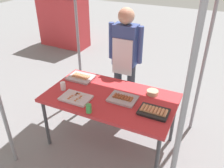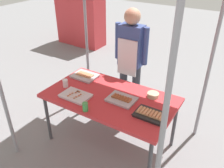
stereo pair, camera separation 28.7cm
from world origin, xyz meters
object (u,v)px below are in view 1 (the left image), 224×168
(drink_cup_near_edge, at_px, (89,109))
(neighbor_stall_right, at_px, (56,7))
(tray_meat_skewers, at_px, (76,98))
(drink_cup_by_wok, at_px, (63,86))
(vendor_woman, at_px, (125,55))
(tray_grilled_sausages, at_px, (123,99))
(condiment_bowl, at_px, (153,92))
(neighbor_stall_left, at_px, (72,12))
(stall_table, at_px, (110,100))
(tray_pork_links, at_px, (154,111))
(tray_spring_rolls, at_px, (81,77))

(drink_cup_near_edge, bearing_deg, neighbor_stall_right, 131.12)
(tray_meat_skewers, bearing_deg, neighbor_stall_right, 129.72)
(drink_cup_by_wok, bearing_deg, vendor_woman, 61.32)
(tray_grilled_sausages, bearing_deg, condiment_bowl, 44.64)
(tray_meat_skewers, distance_m, neighbor_stall_left, 3.75)
(tray_meat_skewers, bearing_deg, stall_table, 33.80)
(drink_cup_near_edge, bearing_deg, neighbor_stall_left, 126.35)
(drink_cup_near_edge, distance_m, neighbor_stall_left, 4.04)
(tray_grilled_sausages, distance_m, tray_meat_skewers, 0.57)
(tray_pork_links, bearing_deg, tray_spring_rolls, 163.73)
(drink_cup_near_edge, bearing_deg, stall_table, 79.53)
(vendor_woman, bearing_deg, neighbor_stall_left, -41.80)
(condiment_bowl, bearing_deg, stall_table, -149.07)
(tray_pork_links, bearing_deg, drink_cup_by_wok, -179.42)
(tray_grilled_sausages, bearing_deg, tray_meat_skewers, -156.55)
(stall_table, distance_m, drink_cup_by_wok, 0.64)
(drink_cup_by_wok, bearing_deg, tray_pork_links, 0.58)
(tray_meat_skewers, bearing_deg, vendor_woman, 77.83)
(stall_table, distance_m, neighbor_stall_left, 3.79)
(tray_spring_rolls, bearing_deg, tray_pork_links, -16.27)
(tray_grilled_sausages, xyz_separation_m, tray_meat_skewers, (-0.52, -0.22, -0.00))
(tray_grilled_sausages, height_order, tray_spring_rolls, same)
(drink_cup_by_wok, relative_size, vendor_woman, 0.06)
(drink_cup_near_edge, height_order, neighbor_stall_right, neighbor_stall_right)
(drink_cup_by_wok, bearing_deg, neighbor_stall_left, 121.91)
(tray_pork_links, relative_size, drink_cup_by_wok, 3.11)
(tray_meat_skewers, bearing_deg, drink_cup_near_edge, -30.39)
(drink_cup_by_wok, bearing_deg, tray_meat_skewers, -24.04)
(tray_grilled_sausages, relative_size, tray_pork_links, 1.01)
(condiment_bowl, height_order, drink_cup_near_edge, drink_cup_near_edge)
(neighbor_stall_right, bearing_deg, stall_table, -44.60)
(vendor_woman, bearing_deg, tray_pork_links, 129.25)
(tray_spring_rolls, relative_size, drink_cup_by_wok, 3.30)
(condiment_bowl, xyz_separation_m, neighbor_stall_left, (-2.92, 2.59, 0.15))
(neighbor_stall_left, xyz_separation_m, neighbor_stall_right, (-0.54, 0.10, 0.06))
(tray_grilled_sausages, relative_size, drink_cup_near_edge, 3.24)
(tray_meat_skewers, distance_m, tray_pork_links, 0.94)
(condiment_bowl, bearing_deg, tray_grilled_sausages, -135.36)
(tray_grilled_sausages, height_order, drink_cup_by_wok, drink_cup_by_wok)
(stall_table, relative_size, tray_pork_links, 4.84)
(tray_pork_links, height_order, neighbor_stall_left, neighbor_stall_left)
(tray_spring_rolls, relative_size, neighbor_stall_left, 0.19)
(stall_table, bearing_deg, drink_cup_near_edge, -100.47)
(condiment_bowl, bearing_deg, tray_spring_rolls, -177.84)
(tray_spring_rolls, bearing_deg, stall_table, -22.35)
(tray_grilled_sausages, xyz_separation_m, neighbor_stall_right, (-3.17, 2.97, 0.22))
(neighbor_stall_left, bearing_deg, neighbor_stall_right, 169.14)
(stall_table, height_order, vendor_woman, vendor_woman)
(condiment_bowl, height_order, neighbor_stall_right, neighbor_stall_right)
(tray_grilled_sausages, distance_m, tray_pork_links, 0.42)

